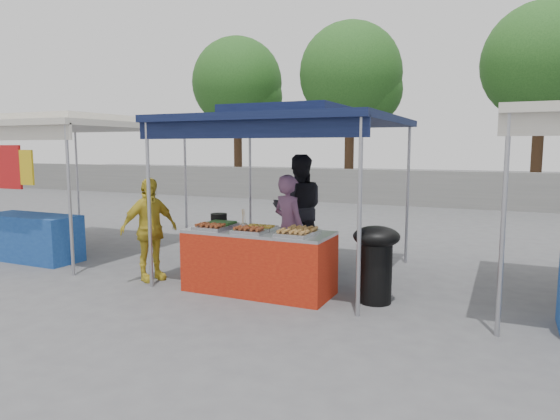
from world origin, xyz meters
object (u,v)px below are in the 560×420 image
at_px(vendor_woman, 289,228).
at_px(wok_burner, 376,257).
at_px(helper_man, 299,208).
at_px(vendor_table, 259,262).
at_px(customer_person, 149,229).
at_px(cooking_pot, 219,218).

bearing_deg(vendor_woman, wok_burner, -176.81).
bearing_deg(wok_burner, helper_man, 123.04).
distance_m(vendor_table, wok_burner, 1.58).
distance_m(vendor_woman, customer_person, 2.06).
bearing_deg(cooking_pot, wok_burner, -3.93).
height_order(cooking_pot, helper_man, helper_man).
xyz_separation_m(wok_burner, helper_man, (-1.77, 1.74, 0.34)).
height_order(cooking_pot, vendor_woman, vendor_woman).
height_order(cooking_pot, customer_person, customer_person).
relative_size(cooking_pot, helper_man, 0.13).
xyz_separation_m(cooking_pot, vendor_woman, (0.97, 0.37, -0.13)).
bearing_deg(cooking_pot, helper_man, 68.08).
height_order(vendor_woman, helper_man, helper_man).
xyz_separation_m(cooking_pot, helper_man, (0.63, 1.57, 0.00)).
height_order(vendor_table, wok_burner, wok_burner).
distance_m(vendor_woman, helper_man, 1.25).
bearing_deg(vendor_woman, helper_man, -50.65).
height_order(helper_man, customer_person, helper_man).
xyz_separation_m(vendor_table, wok_burner, (1.56, 0.20, 0.16)).
bearing_deg(customer_person, vendor_woman, -42.13).
height_order(vendor_table, customer_person, customer_person).
relative_size(cooking_pot, customer_person, 0.16).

